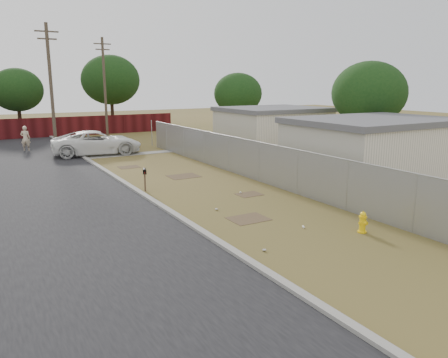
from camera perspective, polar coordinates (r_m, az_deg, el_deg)
ground at (r=20.66m, az=-2.54°, el=-1.24°), size 120.00×120.00×0.00m
street at (r=26.44m, az=-24.11°, el=0.74°), size 15.10×60.00×0.12m
chainlink_fence at (r=22.90m, az=3.18°, el=2.15°), size 0.10×27.06×2.02m
privacy_fence at (r=43.12m, az=-25.74°, el=5.91°), size 30.00×0.12×1.80m
utility_poles at (r=38.88m, az=-22.24°, el=11.26°), size 12.60×8.24×9.00m
houses at (r=28.44m, az=12.05°, el=5.46°), size 9.30×17.24×3.10m
horizon_trees at (r=42.58m, az=-16.69°, el=11.59°), size 33.32×31.94×7.78m
fire_hydrant at (r=15.28m, az=17.66°, el=-5.42°), size 0.34×0.35×0.75m
mailbox at (r=20.31m, az=-10.32°, el=0.75°), size 0.28×0.46×1.06m
pickup_truck at (r=31.58m, az=-16.25°, el=4.58°), size 6.28×3.44×1.67m
pedestrian at (r=35.12m, az=-24.50°, el=4.84°), size 0.79×0.66×1.84m
scattered_litter at (r=16.27m, az=3.88°, el=-4.90°), size 3.21×6.34×0.07m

